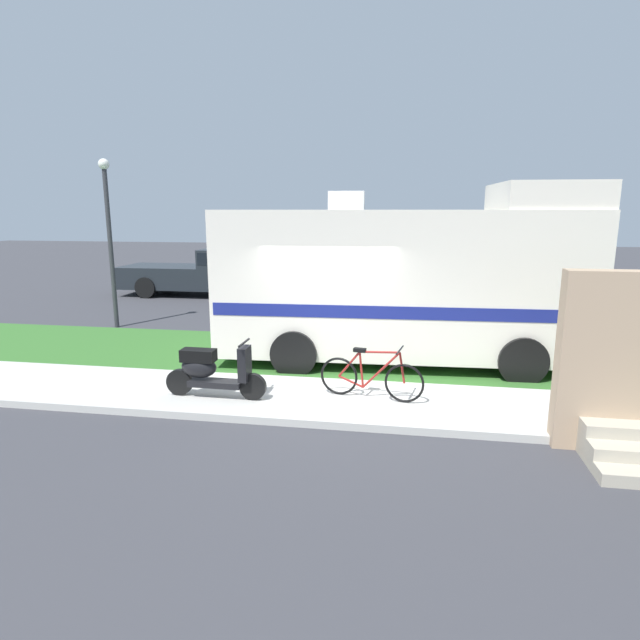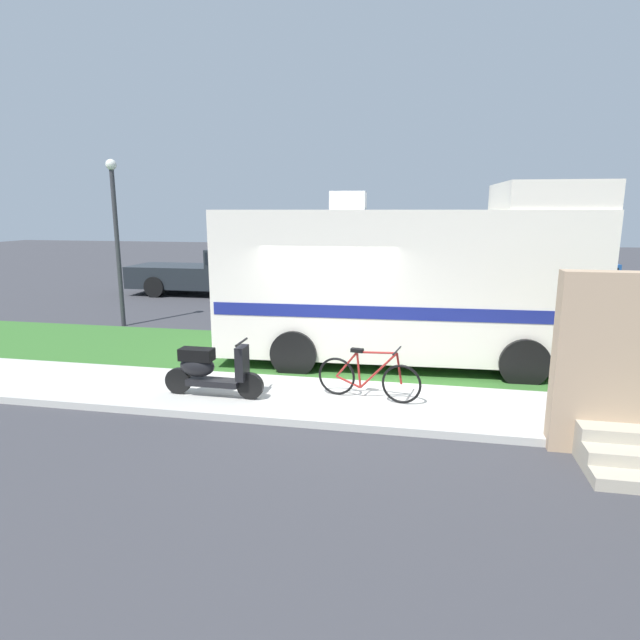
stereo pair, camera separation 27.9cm
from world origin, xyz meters
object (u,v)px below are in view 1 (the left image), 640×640
(motorhome_rv, at_px, (404,280))
(scooter, at_px, (211,370))
(bicycle, at_px, (371,377))
(pickup_truck_far, at_px, (214,270))
(pickup_truck_near, at_px, (581,292))
(street_lamp_post, at_px, (109,228))
(bottle_spare, at_px, (576,395))

(motorhome_rv, distance_m, scooter, 4.40)
(motorhome_rv, relative_size, bicycle, 4.29)
(pickup_truck_far, bearing_deg, bicycle, -57.60)
(bicycle, xyz_separation_m, pickup_truck_far, (-6.56, 10.34, 0.46))
(motorhome_rv, relative_size, scooter, 4.29)
(pickup_truck_near, height_order, street_lamp_post, street_lamp_post)
(scooter, bearing_deg, pickup_truck_near, 42.74)
(bottle_spare, bearing_deg, scooter, -172.74)
(bicycle, relative_size, bottle_spare, 6.82)
(motorhome_rv, xyz_separation_m, scooter, (-3.06, -2.94, -1.16))
(pickup_truck_near, bearing_deg, bicycle, -127.30)
(motorhome_rv, height_order, pickup_truck_far, motorhome_rv)
(motorhome_rv, xyz_separation_m, bicycle, (-0.47, -2.58, -1.25))
(pickup_truck_near, xyz_separation_m, street_lamp_post, (-12.49, -2.14, 1.71))
(motorhome_rv, distance_m, pickup_truck_near, 6.44)
(scooter, distance_m, bicycle, 2.61)
(pickup_truck_near, height_order, pickup_truck_far, pickup_truck_near)
(bottle_spare, bearing_deg, pickup_truck_near, 73.18)
(pickup_truck_far, relative_size, street_lamp_post, 1.31)
(pickup_truck_far, xyz_separation_m, street_lamp_post, (-0.70, -5.63, 1.74))
(scooter, relative_size, bicycle, 1.00)
(pickup_truck_near, distance_m, bottle_spare, 6.80)
(bicycle, height_order, pickup_truck_far, pickup_truck_far)
(pickup_truck_far, bearing_deg, bottle_spare, -45.37)
(motorhome_rv, relative_size, street_lamp_post, 1.65)
(pickup_truck_near, distance_m, pickup_truck_far, 12.29)
(motorhome_rv, xyz_separation_m, street_lamp_post, (-7.74, 2.14, 0.94))
(pickup_truck_far, xyz_separation_m, bottle_spare, (9.83, -9.96, -0.72))
(bicycle, height_order, pickup_truck_near, pickup_truck_near)
(scooter, bearing_deg, street_lamp_post, 132.68)
(street_lamp_post, bearing_deg, motorhome_rv, -15.46)
(motorhome_rv, relative_size, pickup_truck_far, 1.27)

